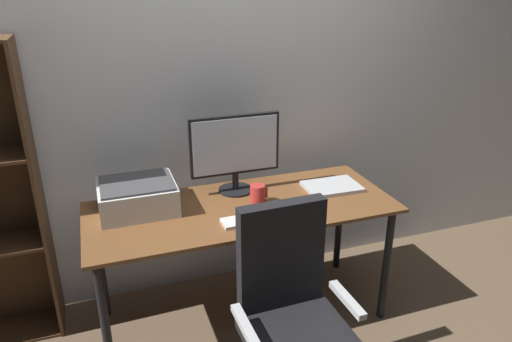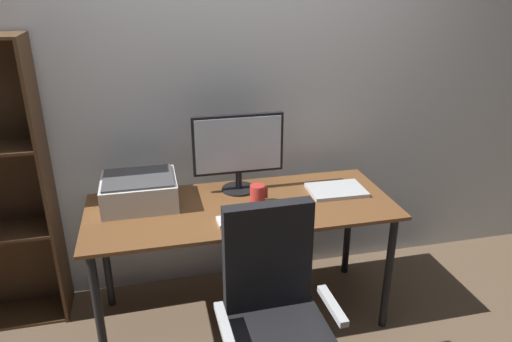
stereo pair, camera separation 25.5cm
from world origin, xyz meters
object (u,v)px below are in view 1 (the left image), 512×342
(coffee_mug, at_px, (258,194))
(printer, at_px, (137,196))
(office_chair, at_px, (292,326))
(monitor, at_px, (235,149))
(laptop, at_px, (332,187))
(mouse, at_px, (293,210))
(desk, at_px, (242,219))
(keyboard, at_px, (250,220))

(coffee_mug, xyz_separation_m, printer, (-0.63, 0.14, 0.03))
(office_chair, bearing_deg, printer, 122.50)
(monitor, height_order, office_chair, monitor)
(coffee_mug, relative_size, laptop, 0.34)
(mouse, bearing_deg, desk, 140.78)
(keyboard, height_order, mouse, mouse)
(office_chair, bearing_deg, mouse, 65.80)
(keyboard, bearing_deg, printer, 146.82)
(monitor, bearing_deg, laptop, -15.90)
(keyboard, bearing_deg, mouse, 1.87)
(mouse, distance_m, laptop, 0.40)
(desk, xyz_separation_m, coffee_mug, (0.09, 0.00, 0.14))
(desk, height_order, mouse, mouse)
(keyboard, height_order, laptop, laptop)
(printer, bearing_deg, office_chair, -56.23)
(mouse, relative_size, office_chair, 0.10)
(monitor, xyz_separation_m, laptop, (0.55, -0.16, -0.25))
(monitor, xyz_separation_m, coffee_mug, (0.07, -0.20, -0.21))
(laptop, bearing_deg, keyboard, -157.75)
(monitor, bearing_deg, coffee_mug, -71.68)
(coffee_mug, height_order, laptop, coffee_mug)
(office_chair, bearing_deg, keyboard, 91.87)
(monitor, height_order, mouse, monitor)
(monitor, distance_m, coffee_mug, 0.29)
(keyboard, distance_m, coffee_mug, 0.22)
(monitor, distance_m, printer, 0.60)
(keyboard, height_order, printer, printer)
(monitor, bearing_deg, desk, -96.98)
(monitor, relative_size, mouse, 5.43)
(office_chair, bearing_deg, coffee_mug, 82.04)
(desk, bearing_deg, coffee_mug, 0.11)
(desk, bearing_deg, office_chair, -89.16)
(desk, height_order, printer, printer)
(keyboard, relative_size, office_chair, 0.29)
(monitor, xyz_separation_m, mouse, (0.20, -0.37, -0.24))
(monitor, distance_m, mouse, 0.48)
(coffee_mug, height_order, printer, printer)
(mouse, bearing_deg, office_chair, -115.80)
(monitor, xyz_separation_m, keyboard, (-0.04, -0.38, -0.25))
(keyboard, bearing_deg, laptop, 19.30)
(mouse, relative_size, laptop, 0.30)
(keyboard, xyz_separation_m, mouse, (0.25, 0.01, 0.01))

